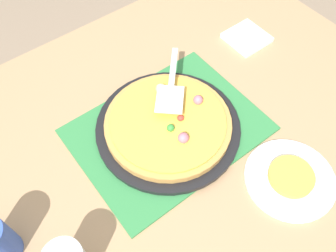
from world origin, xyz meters
The scene contains 9 objects.
ground_plane centered at (0.00, 0.00, 0.00)m, with size 8.00×8.00×0.00m, color #84705B.
dining_table centered at (0.00, 0.00, 0.64)m, with size 1.40×1.00×0.75m.
placemat centered at (0.00, 0.00, 0.75)m, with size 0.48×0.36×0.01m, color #2D753D.
pizza_pan centered at (0.00, 0.00, 0.76)m, with size 0.38×0.38×0.01m, color black.
pizza centered at (0.00, 0.00, 0.78)m, with size 0.33×0.33×0.05m.
plate_near_left centered at (-0.15, 0.30, 0.76)m, with size 0.22×0.22×0.01m, color white.
served_slice_left centered at (-0.15, 0.30, 0.77)m, with size 0.11×0.11×0.02m, color gold.
pizza_server centered at (-0.07, -0.07, 0.82)m, with size 0.19×0.20×0.01m.
napkin_stack centered at (-0.41, -0.12, 0.76)m, with size 0.12×0.12×0.02m, color white.
Camera 1 is at (0.32, 0.42, 1.55)m, focal length 38.30 mm.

